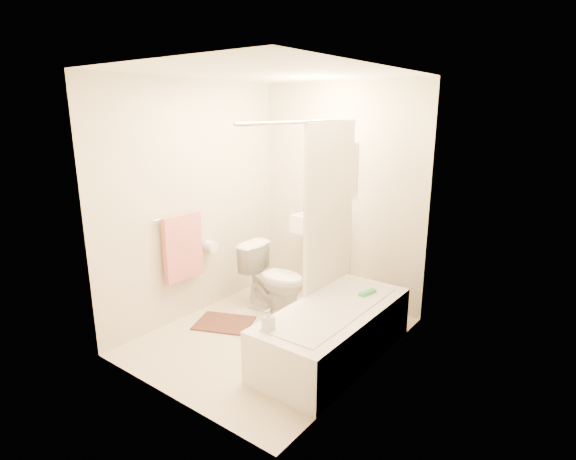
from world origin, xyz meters
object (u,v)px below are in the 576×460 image
Objects in this scene: toilet at (274,279)px; soap_bottle at (268,320)px; bath_mat at (224,323)px; bathtub at (334,332)px; sink at (322,253)px.

toilet reaches higher than soap_bottle.
bath_mat is at bearing 153.32° from soap_bottle.
soap_bottle is at bearing -106.78° from bathtub.
sink reaches higher than soap_bottle.
toilet is 0.70m from bath_mat.
sink is at bearing -22.22° from toilet.
bath_mat is (-0.42, -1.16, -0.52)m from sink.
bath_mat is 1.24m from soap_bottle.
bathtub is at bearing 73.22° from soap_bottle.
bath_mat is (-1.20, -0.15, -0.22)m from bathtub.
soap_bottle is at bearing -26.68° from bath_mat.
toilet is 0.68× the size of sink.
toilet is 0.45× the size of bathtub.
soap_bottle is (0.80, -1.07, 0.18)m from toilet.
sink reaches higher than bath_mat.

